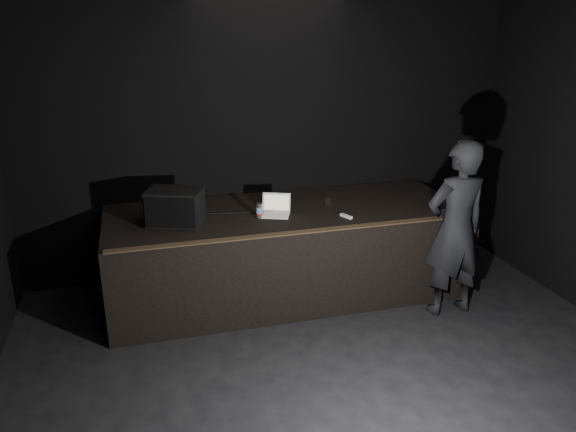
# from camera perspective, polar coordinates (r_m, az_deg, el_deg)

# --- Properties ---
(room_walls) EXTENTS (6.10, 7.10, 3.52)m
(room_walls) POSITION_cam_1_polar(r_m,az_deg,el_deg) (3.57, 11.69, 2.44)
(room_walls) COLOR black
(room_walls) RESTS_ON ground
(stage_riser) EXTENTS (4.00, 1.50, 1.00)m
(stage_riser) POSITION_cam_1_polar(r_m,az_deg,el_deg) (6.49, -0.11, -3.57)
(stage_riser) COLOR black
(stage_riser) RESTS_ON ground
(riser_lip) EXTENTS (3.92, 0.10, 0.01)m
(riser_lip) POSITION_cam_1_polar(r_m,az_deg,el_deg) (5.67, 1.80, -1.58)
(riser_lip) COLOR brown
(riser_lip) RESTS_ON stage_riser
(stage_monitor) EXTENTS (0.66, 0.57, 0.37)m
(stage_monitor) POSITION_cam_1_polar(r_m,az_deg,el_deg) (5.95, -11.41, 0.91)
(stage_monitor) COLOR black
(stage_monitor) RESTS_ON stage_riser
(cable) EXTENTS (0.90, 0.16, 0.02)m
(cable) POSITION_cam_1_polar(r_m,az_deg,el_deg) (6.21, -4.68, 0.33)
(cable) COLOR black
(cable) RESTS_ON stage_riser
(laptop) EXTENTS (0.39, 0.37, 0.21)m
(laptop) POSITION_cam_1_polar(r_m,az_deg,el_deg) (6.17, -1.27, 0.70)
(laptop) COLOR silver
(laptop) RESTS_ON stage_riser
(beer_can) EXTENTS (0.07, 0.07, 0.17)m
(beer_can) POSITION_cam_1_polar(r_m,az_deg,el_deg) (6.04, -2.95, 0.54)
(beer_can) COLOR silver
(beer_can) RESTS_ON stage_riser
(plastic_cup) EXTENTS (0.08, 0.08, 0.10)m
(plastic_cup) POSITION_cam_1_polar(r_m,az_deg,el_deg) (6.44, 4.11, 1.40)
(plastic_cup) COLOR white
(plastic_cup) RESTS_ON stage_riser
(wii_remote) EXTENTS (0.10, 0.16, 0.03)m
(wii_remote) POSITION_cam_1_polar(r_m,az_deg,el_deg) (6.10, 5.92, -0.02)
(wii_remote) COLOR silver
(wii_remote) RESTS_ON stage_riser
(person) EXTENTS (0.72, 0.49, 1.91)m
(person) POSITION_cam_1_polar(r_m,az_deg,el_deg) (6.12, 16.65, -1.31)
(person) COLOR black
(person) RESTS_ON ground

